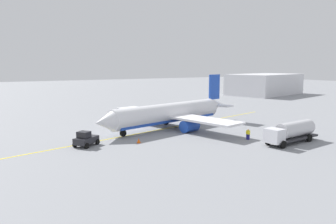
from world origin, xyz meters
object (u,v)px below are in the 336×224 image
airplane (170,114)px  pushback_tug (86,139)px  safety_cone_nose (139,141)px  fuel_tanker (291,132)px  refueling_worker (248,134)px

airplane → pushback_tug: size_ratio=7.77×
safety_cone_nose → pushback_tug: bearing=-17.0°
fuel_tanker → safety_cone_nose: bearing=-31.0°
refueling_worker → safety_cone_nose: bearing=-23.5°
airplane → safety_cone_nose: airplane is taller
airplane → refueling_worker: size_ratio=18.63×
fuel_tanker → pushback_tug: 30.22m
pushback_tug → refueling_worker: bearing=158.5°
airplane → safety_cone_nose: 13.04m
fuel_tanker → refueling_worker: 6.34m
refueling_worker → safety_cone_nose: 17.01m
pushback_tug → refueling_worker: size_ratio=2.40×
pushback_tug → safety_cone_nose: size_ratio=5.91×
airplane → safety_cone_nose: size_ratio=45.87×
airplane → pushback_tug: bearing=17.6°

